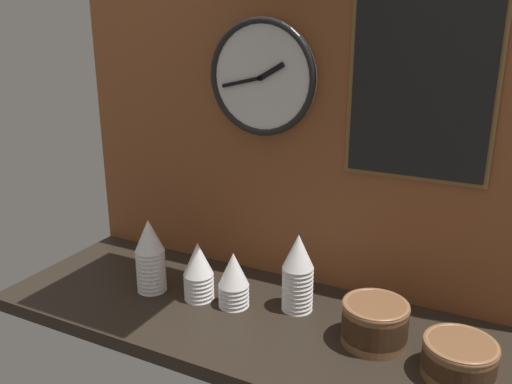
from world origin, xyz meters
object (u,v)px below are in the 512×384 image
object	(u,v)px
cup_stack_center_left	(198,271)
bowl_stack_right	(375,322)
wall_clock	(262,78)
cup_stack_center	(234,279)
bowl_stack_far_right	(459,358)
menu_board	(421,81)
cup_stack_left	(150,255)
cup_stack_center_right	(298,272)

from	to	relation	value
cup_stack_center_left	bowl_stack_right	distance (m)	0.53
bowl_stack_right	wall_clock	size ratio (longest dim) A/B	0.50
cup_stack_center	wall_clock	distance (m)	0.59
bowl_stack_far_right	menu_board	bearing A→B (deg)	124.81
cup_stack_center	wall_clock	xyz separation A→B (m)	(-0.02, 0.22, 0.55)
cup_stack_center	wall_clock	bearing A→B (deg)	95.97
bowl_stack_right	wall_clock	world-z (taller)	wall_clock
wall_clock	menu_board	world-z (taller)	menu_board
cup_stack_left	wall_clock	size ratio (longest dim) A/B	0.67
bowl_stack_far_right	menu_board	size ratio (longest dim) A/B	0.32
cup_stack_center_left	bowl_stack_right	xyz separation A→B (m)	(0.53, 0.01, -0.03)
bowl_stack_far_right	wall_clock	size ratio (longest dim) A/B	0.50
cup_stack_center	menu_board	bearing A→B (deg)	28.42
cup_stack_center_left	menu_board	bearing A→B (deg)	24.47
bowl_stack_right	wall_clock	bearing A→B (deg)	152.75
cup_stack_left	bowl_stack_right	xyz separation A→B (m)	(0.68, 0.03, -0.05)
cup_stack_center_right	bowl_stack_far_right	size ratio (longest dim) A/B	1.34
cup_stack_center	cup_stack_center_left	size ratio (longest dim) A/B	0.93
wall_clock	cup_stack_center_right	bearing A→B (deg)	-39.25
wall_clock	menu_board	xyz separation A→B (m)	(0.45, 0.01, 0.01)
cup_stack_center_right	bowl_stack_right	world-z (taller)	cup_stack_center_right
cup_stack_center	cup_stack_left	bearing A→B (deg)	-173.09
cup_stack_center_right	wall_clock	xyz separation A→B (m)	(-0.19, 0.16, 0.52)
menu_board	cup_stack_center_right	bearing A→B (deg)	-147.01
cup_stack_center	menu_board	xyz separation A→B (m)	(0.43, 0.23, 0.56)
cup_stack_left	bowl_stack_far_right	xyz separation A→B (m)	(0.89, -0.01, -0.07)
cup_stack_left	menu_board	xyz separation A→B (m)	(0.70, 0.27, 0.53)
cup_stack_left	bowl_stack_right	world-z (taller)	cup_stack_left
cup_stack_center	bowl_stack_far_right	distance (m)	0.63
cup_stack_center	bowl_stack_right	xyz separation A→B (m)	(0.41, -0.00, -0.02)
cup_stack_left	cup_stack_center_left	bearing A→B (deg)	6.70
cup_stack_center_right	bowl_stack_right	xyz separation A→B (m)	(0.24, -0.07, -0.05)
cup_stack_center_left	cup_stack_left	size ratio (longest dim) A/B	0.77
bowl_stack_far_right	bowl_stack_right	distance (m)	0.22
cup_stack_center	bowl_stack_far_right	size ratio (longest dim) A/B	0.96
bowl_stack_far_right	wall_clock	distance (m)	0.91
bowl_stack_right	menu_board	size ratio (longest dim) A/B	0.32
cup_stack_center_left	cup_stack_left	bearing A→B (deg)	-173.30
cup_stack_center	menu_board	distance (m)	0.74
menu_board	bowl_stack_far_right	bearing A→B (deg)	-55.19
cup_stack_center_right	bowl_stack_far_right	world-z (taller)	cup_stack_center_right
cup_stack_center_right	cup_stack_center_left	distance (m)	0.30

